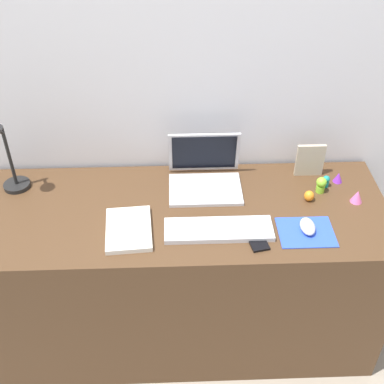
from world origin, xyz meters
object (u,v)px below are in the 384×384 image
object	(u,v)px
keyboard	(219,230)
toy_figurine_orange	(309,196)
toy_figurine_purple	(338,177)
toy_figurine_lime	(321,184)
desk_lamp	(7,160)
picture_frame	(310,160)
laptop	(205,173)
toy_figurine_pink	(357,196)
mouse	(308,226)
toy_figurine_teal	(326,181)
cell_phone	(256,239)
notebook_pad	(129,229)

from	to	relation	value
keyboard	toy_figurine_orange	world-z (taller)	toy_figurine_orange
toy_figurine_purple	toy_figurine_lime	distance (m)	0.11
desk_lamp	toy_figurine_purple	world-z (taller)	desk_lamp
toy_figurine_lime	desk_lamp	bearing A→B (deg)	177.71
picture_frame	laptop	bearing A→B (deg)	-174.32
keyboard	toy_figurine_pink	xyz separation A→B (m)	(0.57, 0.16, 0.02)
mouse	toy_figurine_purple	bearing A→B (deg)	56.91
laptop	toy_figurine_orange	size ratio (longest dim) A/B	6.70
laptop	toy_figurine_teal	bearing A→B (deg)	-4.60
cell_phone	toy_figurine_teal	world-z (taller)	toy_figurine_teal
mouse	picture_frame	xyz separation A→B (m)	(0.08, 0.36, 0.05)
mouse	toy_figurine_lime	bearing A→B (deg)	65.90
keyboard	toy_figurine_orange	bearing A→B (deg)	24.55
keyboard	cell_phone	world-z (taller)	keyboard
notebook_pad	picture_frame	bearing A→B (deg)	19.79
toy_figurine_pink	toy_figurine_lime	size ratio (longest dim) A/B	0.76
desk_lamp	toy_figurine_pink	distance (m)	1.41
picture_frame	toy_figurine_orange	distance (m)	0.19
toy_figurine_pink	toy_figurine_purple	bearing A→B (deg)	106.39
laptop	toy_figurine_orange	distance (m)	0.44
picture_frame	desk_lamp	bearing A→B (deg)	-176.73
cell_phone	notebook_pad	distance (m)	0.48
picture_frame	toy_figurine_orange	bearing A→B (deg)	-101.10
desk_lamp	picture_frame	xyz separation A→B (m)	(1.24, 0.07, -0.08)
desk_lamp	cell_phone	bearing A→B (deg)	-18.87
laptop	picture_frame	bearing A→B (deg)	5.68
mouse	toy_figurine_lime	world-z (taller)	toy_figurine_lime
notebook_pad	toy_figurine_purple	size ratio (longest dim) A/B	5.43
notebook_pad	toy_figurine_purple	bearing A→B (deg)	13.67
laptop	toy_figurine_pink	distance (m)	0.63
notebook_pad	toy_figurine_lime	bearing A→B (deg)	11.16
keyboard	picture_frame	world-z (taller)	picture_frame
toy_figurine_teal	picture_frame	bearing A→B (deg)	123.10
keyboard	mouse	distance (m)	0.34
toy_figurine_lime	toy_figurine_orange	size ratio (longest dim) A/B	1.57
picture_frame	toy_figurine_lime	xyz separation A→B (m)	(0.03, -0.12, -0.04)
mouse	toy_figurine_teal	world-z (taller)	toy_figurine_teal
mouse	notebook_pad	distance (m)	0.68
laptop	mouse	size ratio (longest dim) A/B	3.12
keyboard	desk_lamp	xyz separation A→B (m)	(-0.83, 0.28, 0.15)
mouse	toy_figurine_lime	xyz separation A→B (m)	(0.11, 0.23, 0.02)
mouse	toy_figurine_pink	xyz separation A→B (m)	(0.24, 0.17, 0.01)
laptop	notebook_pad	bearing A→B (deg)	-136.28
notebook_pad	toy_figurine_purple	xyz separation A→B (m)	(0.87, 0.28, 0.01)
toy_figurine_lime	cell_phone	bearing A→B (deg)	-137.62
laptop	keyboard	world-z (taller)	laptop
notebook_pad	picture_frame	xyz separation A→B (m)	(0.76, 0.34, 0.06)
desk_lamp	picture_frame	size ratio (longest dim) A/B	2.24
laptop	toy_figurine_purple	xyz separation A→B (m)	(0.57, -0.01, -0.03)
toy_figurine_pink	toy_figurine_lime	xyz separation A→B (m)	(-0.13, 0.07, 0.01)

